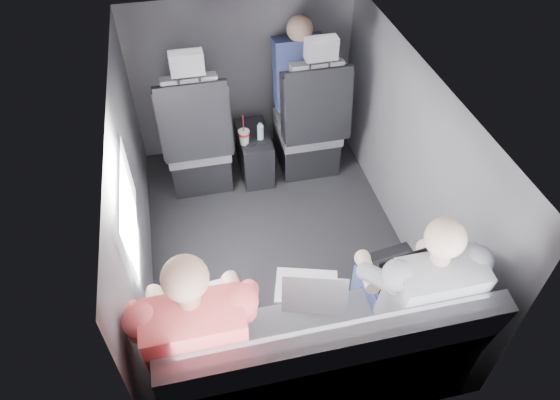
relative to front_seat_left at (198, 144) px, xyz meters
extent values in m
plane|color=black|center=(0.45, -0.84, -0.40)|extent=(2.60, 2.60, 0.00)
plane|color=#B2B2AD|center=(0.45, -0.84, 0.95)|extent=(2.60, 2.60, 0.00)
cube|color=#56565B|center=(-0.45, -0.84, 0.27)|extent=(0.02, 2.60, 1.35)
cube|color=#56565B|center=(1.35, -0.84, 0.27)|extent=(0.02, 2.60, 1.35)
cube|color=#56565B|center=(0.45, 0.46, 0.27)|extent=(1.80, 0.02, 1.35)
cube|color=#56565B|center=(0.45, -2.14, 0.27)|extent=(1.80, 0.02, 1.35)
cube|color=white|center=(-0.43, -1.14, 0.50)|extent=(0.02, 0.75, 0.42)
cube|color=black|center=(0.90, -0.17, 0.40)|extent=(0.35, 0.11, 0.59)
cube|color=black|center=(0.00, 0.08, -0.25)|extent=(0.46, 0.48, 0.30)
cube|color=#59595D|center=(0.00, 0.06, -0.02)|extent=(0.48, 0.46, 0.14)
cube|color=#59595D|center=(0.00, -0.14, 0.35)|extent=(0.38, 0.18, 0.61)
cube|color=black|center=(-0.22, -0.14, 0.32)|extent=(0.08, 0.21, 0.53)
cube|color=black|center=(0.22, -0.14, 0.32)|extent=(0.08, 0.21, 0.53)
cube|color=black|center=(0.00, -0.20, 0.34)|extent=(0.50, 0.11, 0.58)
cube|color=#59595D|center=(0.00, -0.18, 0.79)|extent=(0.22, 0.10, 0.15)
cube|color=black|center=(0.90, 0.08, -0.25)|extent=(0.46, 0.48, 0.30)
cube|color=#59595D|center=(0.90, 0.06, -0.02)|extent=(0.48, 0.46, 0.14)
cube|color=#59595D|center=(0.90, -0.14, 0.35)|extent=(0.38, 0.18, 0.61)
cube|color=black|center=(0.68, -0.14, 0.32)|extent=(0.08, 0.21, 0.53)
cube|color=black|center=(1.12, -0.14, 0.32)|extent=(0.08, 0.21, 0.53)
cube|color=black|center=(0.90, -0.20, 0.34)|extent=(0.50, 0.11, 0.58)
cube|color=#59595D|center=(0.90, -0.18, 0.79)|extent=(0.22, 0.10, 0.15)
cube|color=black|center=(0.45, 0.04, -0.20)|extent=(0.24, 0.48, 0.40)
cylinder|color=black|center=(0.40, -0.08, 0.00)|extent=(0.09, 0.09, 0.01)
cylinder|color=black|center=(0.51, -0.08, 0.00)|extent=(0.09, 0.09, 0.01)
cube|color=#59595D|center=(0.45, -1.86, -0.18)|extent=(1.60, 0.50, 0.45)
cube|color=#59595D|center=(0.45, -2.09, 0.28)|extent=(1.60, 0.17, 0.47)
cylinder|color=red|center=(0.36, -0.07, 0.10)|extent=(0.09, 0.09, 0.02)
cylinder|color=white|center=(0.36, -0.07, 0.12)|extent=(0.09, 0.09, 0.01)
cylinder|color=red|center=(0.36, -0.07, 0.19)|extent=(0.01, 0.01, 0.14)
cylinder|color=#A1BEDA|center=(0.49, -0.05, 0.06)|extent=(0.05, 0.05, 0.13)
cylinder|color=#A1BEDA|center=(0.49, -0.05, 0.14)|extent=(0.03, 0.03, 0.02)
cube|color=silver|center=(-0.12, -1.61, 0.19)|extent=(0.36, 0.28, 0.02)
cube|color=silver|center=(-0.12, -1.63, 0.20)|extent=(0.29, 0.16, 0.00)
cube|color=silver|center=(-0.12, -1.54, 0.20)|extent=(0.11, 0.06, 0.00)
cube|color=silver|center=(-0.12, -1.77, 0.31)|extent=(0.34, 0.10, 0.23)
cube|color=white|center=(-0.12, -1.76, 0.31)|extent=(0.30, 0.08, 0.20)
cube|color=silver|center=(0.43, -1.63, 0.19)|extent=(0.38, 0.32, 0.02)
cube|color=silver|center=(0.43, -1.64, 0.20)|extent=(0.30, 0.20, 0.00)
cube|color=silver|center=(0.43, -1.56, 0.20)|extent=(0.11, 0.08, 0.00)
cube|color=silver|center=(0.43, -1.77, 0.31)|extent=(0.34, 0.16, 0.22)
cube|color=white|center=(0.43, -1.76, 0.30)|extent=(0.29, 0.13, 0.19)
cube|color=black|center=(0.94, -1.58, 0.19)|extent=(0.35, 0.27, 0.02)
cube|color=black|center=(0.94, -1.60, 0.20)|extent=(0.28, 0.16, 0.00)
cube|color=black|center=(0.94, -1.52, 0.20)|extent=(0.10, 0.06, 0.00)
cube|color=black|center=(0.94, -1.72, 0.30)|extent=(0.33, 0.11, 0.21)
cube|color=white|center=(0.94, -1.72, 0.30)|extent=(0.29, 0.09, 0.18)
cube|color=#2F3034|center=(-0.28, -1.74, 0.12)|extent=(0.16, 0.47, 0.14)
cube|color=#2F3034|center=(-0.04, -1.74, 0.12)|extent=(0.16, 0.47, 0.14)
cube|color=#2F3034|center=(-0.28, -1.49, -0.18)|extent=(0.14, 0.14, 0.45)
cube|color=#2F3034|center=(-0.04, -1.49, -0.18)|extent=(0.14, 0.14, 0.45)
cube|color=#E24A5C|center=(-0.16, -1.94, 0.38)|extent=(0.43, 0.29, 0.58)
sphere|color=tan|center=(-0.16, -1.91, 0.80)|extent=(0.19, 0.19, 0.19)
cylinder|color=tan|center=(-0.37, -1.66, 0.29)|extent=(0.12, 0.30, 0.13)
cylinder|color=tan|center=(0.06, -1.66, 0.29)|extent=(0.12, 0.30, 0.13)
cube|color=navy|center=(0.85, -1.74, 0.12)|extent=(0.15, 0.45, 0.13)
cube|color=navy|center=(1.07, -1.74, 0.12)|extent=(0.15, 0.45, 0.13)
cube|color=navy|center=(0.85, -1.51, -0.18)|extent=(0.13, 0.13, 0.45)
cube|color=navy|center=(1.07, -1.51, -0.18)|extent=(0.13, 0.13, 0.45)
cube|color=slate|center=(0.96, -1.94, 0.37)|extent=(0.41, 0.28, 0.55)
sphere|color=#CDA88C|center=(0.96, -1.91, 0.76)|extent=(0.18, 0.18, 0.18)
cylinder|color=#CDA88C|center=(0.76, -1.66, 0.27)|extent=(0.11, 0.28, 0.12)
cylinder|color=#CDA88C|center=(1.16, -1.66, 0.27)|extent=(0.11, 0.28, 0.12)
cube|color=navy|center=(0.86, 0.24, 0.38)|extent=(0.40, 0.25, 0.58)
sphere|color=tan|center=(0.86, 0.26, 0.73)|extent=(0.20, 0.20, 0.20)
cube|color=navy|center=(0.86, 0.30, 0.09)|extent=(0.34, 0.40, 0.12)
camera|label=1|loc=(-0.06, -3.15, 2.38)|focal=32.00mm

